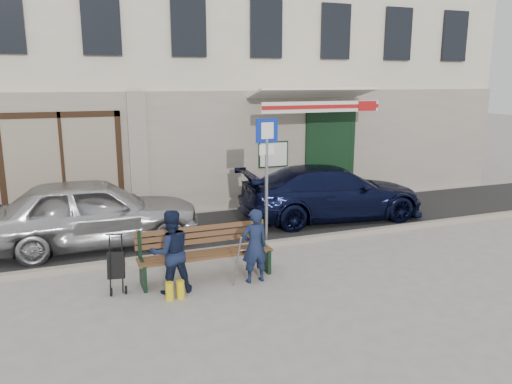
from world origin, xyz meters
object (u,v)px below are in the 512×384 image
car_silver (94,212)px  man (255,246)px  bench (203,254)px  stroller (116,267)px  parking_sign (267,161)px  car_navy (332,193)px  woman (171,252)px

car_silver → man: car_silver is taller
bench → stroller: bench is taller
bench → parking_sign: bearing=39.2°
parking_sign → stroller: 3.88m
parking_sign → stroller: bearing=-159.9°
parking_sign → car_silver: bearing=159.3°
car_navy → stroller: bearing=120.4°
parking_sign → woman: (-2.47, -1.86, -1.10)m
car_silver → man: 3.90m
car_silver → woman: bearing=-161.1°
car_silver → bench: size_ratio=1.84×
parking_sign → man: 2.47m
car_navy → parking_sign: bearing=122.5°
car_navy → parking_sign: parking_sign is taller
woman → stroller: (-0.85, 0.40, -0.28)m
car_navy → bench: size_ratio=1.97×
man → bench: bearing=-34.1°
car_silver → car_navy: 5.78m
bench → woman: 0.80m
bench → woman: size_ratio=1.69×
man → stroller: man is taller
parking_sign → car_navy: bearing=23.8°
car_silver → woman: size_ratio=3.11×
car_navy → man: 4.55m
man → woman: size_ratio=0.93×
bench → man: (0.80, -0.46, 0.20)m
car_silver → stroller: 2.56m
car_navy → stroller: 6.20m
car_navy → bench: bearing=128.1°
car_navy → woman: size_ratio=3.32×
man → car_silver: bearing=-54.6°
car_navy → woman: 5.65m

